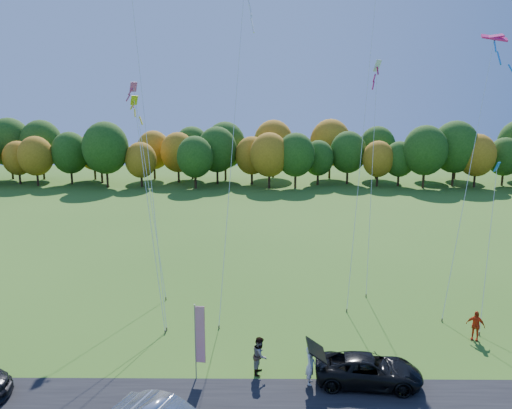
{
  "coord_description": "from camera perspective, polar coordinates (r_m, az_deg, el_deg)",
  "views": [
    {
      "loc": [
        0.23,
        -22.45,
        12.85
      ],
      "look_at": [
        0.0,
        6.0,
        7.0
      ],
      "focal_mm": 35.0,
      "sensor_mm": 36.0,
      "label": 1
    }
  ],
  "objects": [
    {
      "name": "ground",
      "position": [
        25.87,
        -0.11,
        -18.16
      ],
      "size": [
        160.0,
        160.0,
        0.0
      ],
      "primitive_type": "plane",
      "color": "#335E19"
    },
    {
      "name": "tree_line",
      "position": [
        78.51,
        0.28,
        2.2
      ],
      "size": [
        116.0,
        12.0,
        10.0
      ],
      "primitive_type": null,
      "color": "#1E4711",
      "rests_on": "ground"
    },
    {
      "name": "black_suv",
      "position": [
        24.89,
        12.73,
        -17.97
      ],
      "size": [
        5.1,
        2.72,
        1.36
      ],
      "primitive_type": "imported",
      "rotation": [
        0.0,
        0.0,
        1.47
      ],
      "color": "black",
      "rests_on": "ground"
    },
    {
      "name": "person_tailgate_a",
      "position": [
        24.36,
        6.23,
        -17.79
      ],
      "size": [
        0.54,
        0.73,
        1.84
      ],
      "primitive_type": "imported",
      "rotation": [
        0.0,
        0.0,
        1.42
      ],
      "color": "silver",
      "rests_on": "ground"
    },
    {
      "name": "person_tailgate_b",
      "position": [
        25.03,
        0.46,
        -16.84
      ],
      "size": [
        0.84,
        1.0,
        1.85
      ],
      "primitive_type": "imported",
      "rotation": [
        0.0,
        0.0,
        1.41
      ],
      "color": "gray",
      "rests_on": "ground"
    },
    {
      "name": "person_east",
      "position": [
        30.63,
        23.79,
        -12.53
      ],
      "size": [
        1.05,
        0.85,
        1.67
      ],
      "primitive_type": "imported",
      "rotation": [
        0.0,
        0.0,
        -0.55
      ],
      "color": "red",
      "rests_on": "ground"
    },
    {
      "name": "feather_flag",
      "position": [
        24.11,
        -6.53,
        -14.49
      ],
      "size": [
        0.49,
        0.12,
        3.73
      ],
      "color": "#999999",
      "rests_on": "ground"
    },
    {
      "name": "kite_delta_blue",
      "position": [
        32.6,
        -13.03,
        13.29
      ],
      "size": [
        5.5,
        11.43,
        28.81
      ],
      "color": "#4C3F33",
      "rests_on": "ground"
    },
    {
      "name": "kite_parafoil_orange",
      "position": [
        35.35,
        12.57,
        12.44
      ],
      "size": [
        5.42,
        11.37,
        27.34
      ],
      "color": "#4C3F33",
      "rests_on": "ground"
    },
    {
      "name": "kite_delta_red",
      "position": [
        31.51,
        -2.55,
        8.7
      ],
      "size": [
        2.99,
        9.89,
        22.29
      ],
      "color": "#4C3F33",
      "rests_on": "ground"
    },
    {
      "name": "kite_parafoil_rainbow",
      "position": [
        34.76,
        23.29,
        3.86
      ],
      "size": [
        6.84,
        8.44,
        17.79
      ],
      "color": "#4C3F33",
      "rests_on": "ground"
    },
    {
      "name": "kite_diamond_yellow",
      "position": [
        30.6,
        -12.18,
        -0.42
      ],
      "size": [
        3.19,
        6.69,
        13.56
      ],
      "color": "#4C3F33",
      "rests_on": "ground"
    },
    {
      "name": "kite_diamond_white",
      "position": [
        35.54,
        13.12,
        3.37
      ],
      "size": [
        1.94,
        5.97,
        16.21
      ],
      "color": "#4C3F33",
      "rests_on": "ground"
    },
    {
      "name": "kite_diamond_pink",
      "position": [
        35.24,
        -12.15,
        1.94
      ],
      "size": [
        3.51,
        6.33,
        14.61
      ],
      "color": "#4C3F33",
      "rests_on": "ground"
    },
    {
      "name": "kite_diamond_blue_low",
      "position": [
        32.98,
        25.06,
        -4.18
      ],
      "size": [
        3.26,
        6.05,
        9.44
      ],
      "color": "#4C3F33",
      "rests_on": "ground"
    }
  ]
}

